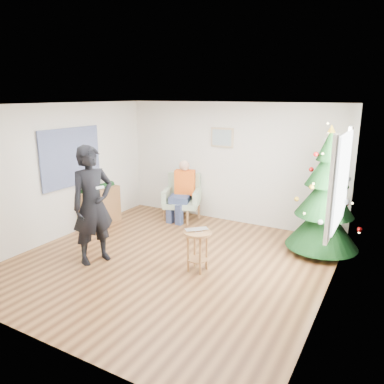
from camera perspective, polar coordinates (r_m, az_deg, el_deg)
The scene contains 19 objects.
floor at distance 6.46m, azimuth -3.43°, elevation -10.56°, with size 5.00×5.00×0.00m, color brown.
ceiling at distance 5.85m, azimuth -3.83°, elevation 13.16°, with size 5.00×5.00×0.00m, color white.
wall_back at distance 8.19m, azimuth 5.90°, elevation 4.38°, with size 5.00×5.00×0.00m, color silver.
wall_front at distance 4.24m, azimuth -22.31°, elevation -6.47°, with size 5.00×5.00×0.00m, color silver.
wall_left at distance 7.64m, azimuth -19.61°, elevation 2.86°, with size 5.00×5.00×0.00m, color silver.
wall_right at distance 5.16m, azimuth 20.46°, elevation -2.61°, with size 5.00×5.00×0.00m, color silver.
window_panel at distance 6.08m, azimuth 21.87°, elevation 1.72°, with size 0.04×1.30×1.40m, color white.
curtains at distance 6.08m, azimuth 21.60°, elevation 1.76°, with size 0.05×1.75×1.50m.
christmas_tree at distance 6.88m, azimuth 19.63°, elevation -0.75°, with size 1.26×1.26×2.27m.
stool at distance 6.02m, azimuth 0.84°, elevation -8.95°, with size 0.44×0.44×0.66m.
laptop at distance 5.90m, azimuth 0.85°, elevation -5.92°, with size 0.36×0.23×0.03m, color silver.
armchair at distance 8.45m, azimuth -1.49°, elevation -1.65°, with size 0.94×0.92×1.02m.
seated_person at distance 8.31m, azimuth -1.57°, elevation 0.30°, with size 0.54×0.70×1.34m.
standing_man at distance 6.36m, azimuth -14.88°, elevation -1.93°, with size 0.72×0.47×1.98m, color black.
game_controller at distance 6.11m, azimuth -13.84°, elevation 0.67°, with size 0.04×0.13×0.04m, color white.
console at distance 8.30m, azimuth -13.96°, elevation -2.23°, with size 0.30×1.00×0.80m, color brown.
garland at distance 8.19m, azimuth -14.14°, elevation 0.58°, with size 0.14×0.14×0.90m, color black.
tapestry at distance 7.77m, azimuth -17.92°, elevation 5.06°, with size 0.03×1.50×1.15m, color black.
framed_picture at distance 8.16m, azimuth 4.60°, elevation 8.27°, with size 0.52×0.05×0.42m.
Camera 1 is at (3.18, -4.91, 2.75)m, focal length 35.00 mm.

